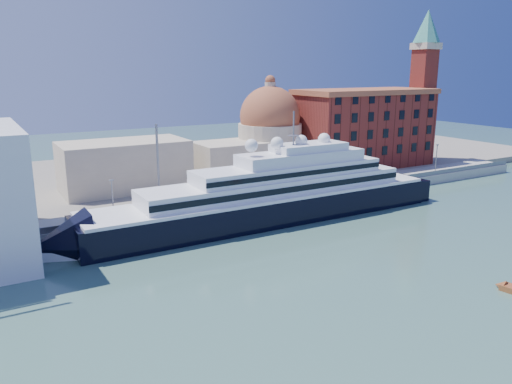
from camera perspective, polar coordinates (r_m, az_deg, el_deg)
ground at (r=87.31m, az=9.38°, el=-7.15°), size 400.00×400.00×0.00m
quay at (r=113.77m, az=-1.50°, el=-1.31°), size 180.00×10.00×2.50m
land at (r=150.13m, az=-9.05°, el=2.17°), size 260.00×72.00×2.00m
quay_fence at (r=109.49m, az=-0.38°, el=-0.91°), size 180.00×0.10×1.20m
superyacht at (r=102.52m, az=0.27°, el=-1.09°), size 88.60×12.28×26.48m
service_barge at (r=90.94m, az=-20.00°, el=-6.37°), size 14.33×8.91×3.06m
warehouse at (r=155.95m, az=12.28°, el=7.22°), size 43.00×19.00×23.25m
campanile at (r=172.12m, az=18.61°, el=12.42°), size 8.40×8.40×47.00m
church at (r=135.30m, az=-4.00°, el=5.29°), size 66.00×18.00×25.50m
lamp_posts at (r=104.88m, az=-7.16°, el=2.11°), size 120.80×2.40×18.00m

